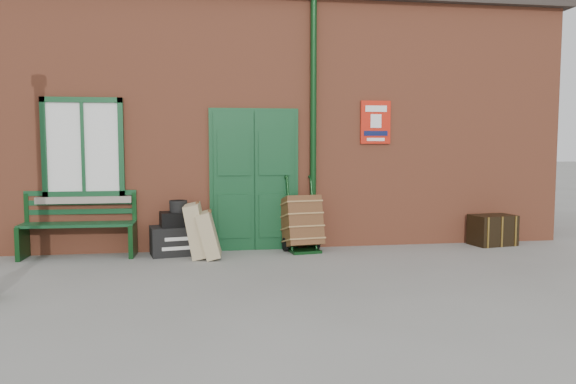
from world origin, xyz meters
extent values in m
plane|color=gray|center=(0.00, 0.00, 0.00)|extent=(80.00, 80.00, 0.00)
cube|color=#AB5537|center=(0.00, 3.50, 2.00)|extent=(10.00, 4.00, 4.00)
cube|color=#38302B|center=(0.00, 3.50, 4.15)|extent=(10.30, 4.30, 0.30)
cube|color=#113E1F|center=(-0.30, 1.46, 1.10)|extent=(1.42, 0.12, 2.32)
cube|color=white|center=(-2.90, 1.45, 1.65)|extent=(1.20, 0.08, 1.50)
cylinder|color=black|center=(0.65, 1.42, 2.00)|extent=(0.10, 0.10, 4.00)
cube|color=red|center=(1.70, 1.47, 2.05)|extent=(0.50, 0.03, 0.70)
cube|color=#113E1F|center=(-2.97, 1.25, 0.50)|extent=(1.67, 0.49, 0.04)
cube|color=#113E1F|center=(-2.96, 1.49, 0.81)|extent=(1.66, 0.09, 0.44)
cube|color=black|center=(-3.76, 1.27, 0.25)|extent=(0.08, 0.50, 0.50)
cube|color=black|center=(-2.17, 1.23, 0.25)|extent=(0.08, 0.50, 0.50)
cube|color=black|center=(-1.47, 1.25, 0.22)|extent=(0.95, 0.64, 0.44)
cube|color=black|center=(-1.52, 1.25, 0.55)|extent=(0.54, 0.44, 0.22)
cylinder|color=black|center=(-1.49, 1.25, 0.75)|extent=(0.31, 0.31, 0.18)
cube|color=tan|center=(-1.22, 0.98, 0.41)|extent=(0.40, 0.59, 0.82)
cube|color=tan|center=(-1.04, 0.88, 0.36)|extent=(0.40, 0.53, 0.71)
cube|color=black|center=(0.46, 1.09, 0.02)|extent=(0.50, 0.39, 0.05)
cylinder|color=black|center=(0.23, 1.22, 0.59)|extent=(0.08, 0.32, 1.16)
cylinder|color=black|center=(0.63, 1.28, 0.59)|extent=(0.08, 0.32, 1.16)
cylinder|color=black|center=(0.17, 1.23, 0.11)|extent=(0.08, 0.22, 0.22)
cylinder|color=black|center=(0.69, 1.31, 0.11)|extent=(0.08, 0.22, 0.22)
cube|color=brown|center=(0.44, 1.23, 0.47)|extent=(0.65, 0.69, 0.86)
cube|color=black|center=(3.70, 1.25, 0.25)|extent=(0.77, 0.57, 0.51)
camera|label=1|loc=(-1.15, -7.44, 1.71)|focal=35.00mm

